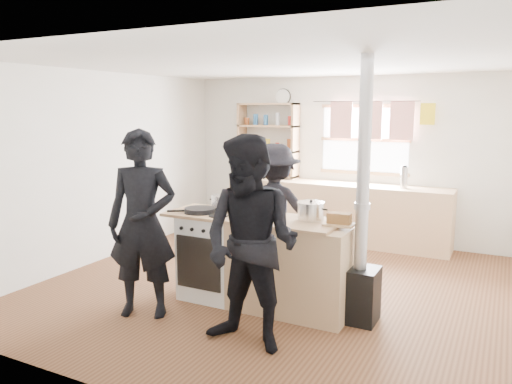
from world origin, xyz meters
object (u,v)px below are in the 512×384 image
at_px(roast_tray, 256,215).
at_px(stockpot_stove, 223,203).
at_px(person_near_left, 142,224).
at_px(thermos, 404,177).
at_px(person_far, 275,212).
at_px(skillet_greens, 200,210).
at_px(cooking_island, 264,262).
at_px(bread_board, 339,220).
at_px(stockpot_counter, 311,211).
at_px(flue_heater, 360,256).
at_px(person_near_right, 251,244).

height_order(roast_tray, stockpot_stove, stockpot_stove).
distance_m(stockpot_stove, person_near_left, 0.93).
distance_m(thermos, person_far, 2.25).
xyz_separation_m(skillet_greens, person_near_left, (-0.24, -0.65, -0.04)).
bearing_deg(cooking_island, person_near_left, -142.20).
distance_m(bread_board, person_near_left, 1.89).
distance_m(skillet_greens, person_far, 1.04).
relative_size(stockpot_counter, person_near_left, 0.15).
height_order(roast_tray, flue_heater, flue_heater).
height_order(skillet_greens, bread_board, bread_board).
distance_m(cooking_island, flue_heater, 1.01).
bearing_deg(bread_board, person_near_left, -156.55).
xyz_separation_m(flue_heater, person_near_left, (-1.94, -0.80, 0.27)).
relative_size(thermos, stockpot_stove, 1.24).
bearing_deg(bread_board, cooking_island, -178.82).
relative_size(cooking_island, roast_tray, 4.58).
bearing_deg(person_near_right, stockpot_stove, 135.12).
height_order(flue_heater, person_near_left, flue_heater).
bearing_deg(cooking_island, skillet_greens, -173.12).
height_order(stockpot_counter, person_near_right, person_near_right).
bearing_deg(flue_heater, cooking_island, -176.31).
bearing_deg(roast_tray, flue_heater, 7.37).
bearing_deg(bread_board, roast_tray, -174.06).
height_order(bread_board, flue_heater, flue_heater).
bearing_deg(person_near_left, roast_tray, 13.55).
bearing_deg(person_far, flue_heater, 134.29).
relative_size(cooking_island, person_near_right, 1.08).
xyz_separation_m(bread_board, person_near_left, (-1.73, -0.75, -0.06)).
bearing_deg(person_far, roast_tray, 89.15).
relative_size(thermos, bread_board, 1.05).
distance_m(skillet_greens, stockpot_counter, 1.19).
bearing_deg(flue_heater, thermos, 92.70).
bearing_deg(stockpot_counter, thermos, 81.48).
distance_m(thermos, person_near_right, 3.69).
distance_m(cooking_island, bread_board, 0.94).
height_order(cooking_island, stockpot_counter, stockpot_counter).
distance_m(bread_board, person_far, 1.35).
height_order(thermos, cooking_island, thermos).
distance_m(cooking_island, skillet_greens, 0.87).
distance_m(skillet_greens, bread_board, 1.50).
distance_m(stockpot_stove, stockpot_counter, 1.00).
bearing_deg(person_far, cooking_island, 93.64).
height_order(bread_board, person_far, person_far).
bearing_deg(roast_tray, person_near_left, -143.37).
distance_m(person_near_left, person_near_right, 1.27).
height_order(thermos, person_far, person_far).
bearing_deg(stockpot_counter, flue_heater, -5.76).
relative_size(thermos, roast_tray, 0.70).
relative_size(roast_tray, bread_board, 1.50).
bearing_deg(person_near_left, bread_board, 0.37).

